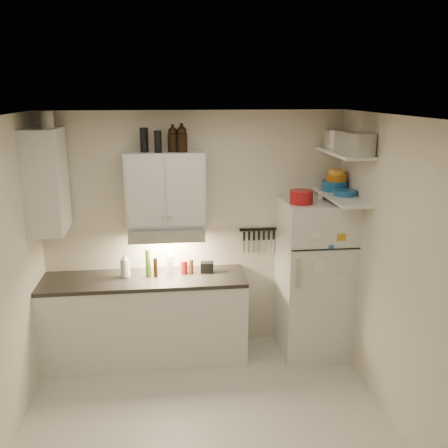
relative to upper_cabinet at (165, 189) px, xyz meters
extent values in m
cube|color=beige|center=(0.30, -1.33, -1.84)|extent=(3.20, 3.00, 0.02)
cube|color=silver|center=(0.30, -1.33, 0.78)|extent=(3.20, 3.00, 0.02)
cube|color=beige|center=(0.30, 0.18, -0.53)|extent=(3.20, 0.02, 2.60)
cube|color=beige|center=(1.91, -1.33, -0.53)|extent=(0.02, 3.00, 2.60)
cube|color=silver|center=(-0.25, -0.14, -1.39)|extent=(2.10, 0.60, 0.88)
cube|color=#292723|center=(-0.25, -0.14, -0.93)|extent=(2.10, 0.62, 0.04)
cube|color=silver|center=(0.00, 0.00, 0.00)|extent=(0.80, 0.33, 0.75)
cube|color=silver|center=(-1.14, -0.14, 0.12)|extent=(0.33, 0.55, 1.00)
cube|color=silver|center=(0.00, -0.06, -0.44)|extent=(0.76, 0.46, 0.12)
cube|color=silver|center=(1.55, -0.18, -0.98)|extent=(0.70, 0.68, 1.70)
cube|color=silver|center=(1.75, -0.31, 0.38)|extent=(0.30, 0.95, 0.03)
cube|color=silver|center=(1.75, -0.31, -0.07)|extent=(0.30, 0.95, 0.03)
cube|color=black|center=(1.00, 0.15, -0.51)|extent=(0.42, 0.02, 0.03)
cylinder|color=maroon|center=(1.34, -0.30, -0.06)|extent=(0.25, 0.25, 0.13)
cube|color=orange|center=(1.80, -0.42, -0.09)|extent=(0.19, 0.23, 0.07)
cylinder|color=silver|center=(1.58, -0.16, -0.08)|extent=(0.06, 0.06, 0.09)
cylinder|color=silver|center=(1.76, -0.02, 0.48)|extent=(0.28, 0.28, 0.19)
cube|color=#AAAAAD|center=(1.74, -0.44, 0.49)|extent=(0.25, 0.23, 0.21)
cube|color=#AAAAAD|center=(1.75, -0.68, 0.49)|extent=(0.26, 0.26, 0.21)
cylinder|color=#1A5894|center=(1.76, -0.05, 0.00)|extent=(0.27, 0.27, 0.11)
cylinder|color=#B86311|center=(1.77, -0.07, 0.09)|extent=(0.21, 0.21, 0.06)
cylinder|color=gold|center=(1.77, -0.07, 0.15)|extent=(0.17, 0.17, 0.05)
cylinder|color=#1A5894|center=(1.79, -0.32, -0.02)|extent=(0.25, 0.25, 0.06)
cylinder|color=black|center=(-0.06, -0.07, 0.48)|extent=(0.08, 0.08, 0.21)
cylinder|color=black|center=(-0.19, 0.01, 0.49)|extent=(0.08, 0.08, 0.24)
cylinder|color=silver|center=(-1.08, -0.08, 0.70)|extent=(0.13, 0.13, 0.16)
imported|color=silver|center=(-0.44, -0.10, -0.75)|extent=(0.12, 0.12, 0.30)
cylinder|color=brown|center=(0.24, -0.07, -0.83)|extent=(0.06, 0.06, 0.16)
cylinder|color=#3F6318|center=(-0.20, -0.10, -0.76)|extent=(0.07, 0.07, 0.30)
cylinder|color=black|center=(-0.13, -0.12, -0.80)|extent=(0.06, 0.06, 0.20)
cylinder|color=silver|center=(0.02, -0.05, -0.80)|extent=(0.09, 0.09, 0.20)
cylinder|color=maroon|center=(0.17, -0.07, -0.83)|extent=(0.09, 0.09, 0.14)
cube|color=black|center=(0.41, -0.05, -0.85)|extent=(0.15, 0.11, 0.11)
camera|label=1|loc=(0.00, -5.03, 0.96)|focal=40.00mm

